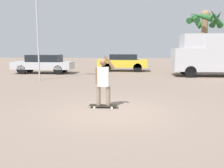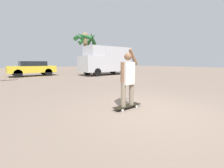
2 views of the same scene
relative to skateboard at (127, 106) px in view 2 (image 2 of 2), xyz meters
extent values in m
plane|color=gray|center=(0.32, -0.44, -0.08)|extent=(80.00, 80.00, 0.00)
cube|color=black|center=(0.00, 0.00, 0.01)|extent=(0.94, 0.25, 0.02)
cylinder|color=white|center=(-0.29, -0.10, -0.04)|extent=(0.08, 0.03, 0.08)
cylinder|color=white|center=(-0.29, 0.10, -0.04)|extent=(0.08, 0.03, 0.08)
cylinder|color=white|center=(0.29, -0.10, -0.04)|extent=(0.08, 0.03, 0.08)
cylinder|color=white|center=(0.29, 0.10, -0.04)|extent=(0.08, 0.03, 0.08)
cylinder|color=gray|center=(-0.16, 0.00, 0.33)|extent=(0.14, 0.14, 0.63)
cylinder|color=gray|center=(0.16, 0.00, 0.33)|extent=(0.14, 0.14, 0.63)
cube|color=silver|center=(0.00, 0.00, 0.97)|extent=(0.36, 0.22, 0.64)
sphere|color=brown|center=(0.00, 0.00, 1.44)|extent=(0.21, 0.21, 0.21)
cylinder|color=brown|center=(-0.21, 0.00, 1.01)|extent=(0.09, 0.09, 0.57)
cylinder|color=brown|center=(0.21, 0.00, 1.44)|extent=(0.37, 0.09, 0.47)
cylinder|color=black|center=(4.81, 8.92, 0.31)|extent=(0.78, 0.28, 0.78)
cylinder|color=black|center=(4.81, 10.77, 0.31)|extent=(0.78, 0.28, 0.78)
cylinder|color=black|center=(8.26, 8.92, 0.31)|extent=(0.78, 0.28, 0.78)
cylinder|color=black|center=(8.26, 10.77, 0.31)|extent=(0.78, 0.28, 0.78)
cube|color=#BCBCC1|center=(4.73, 9.84, 1.09)|extent=(1.95, 2.13, 1.56)
cube|color=black|center=(4.34, 9.84, 1.40)|extent=(0.04, 1.81, 0.78)
cube|color=#BCBCC1|center=(7.51, 9.84, 1.57)|extent=(3.62, 2.13, 2.52)
cube|color=#BCBCC1|center=(5.02, 9.84, 2.35)|extent=(1.36, 1.96, 0.96)
cylinder|color=black|center=(-1.21, 12.33, 0.28)|extent=(0.72, 0.22, 0.72)
cylinder|color=black|center=(-1.21, 13.84, 0.28)|extent=(0.72, 0.22, 0.72)
cylinder|color=black|center=(1.34, 12.33, 0.28)|extent=(0.72, 0.22, 0.72)
cylinder|color=black|center=(1.34, 13.84, 0.28)|extent=(0.72, 0.22, 0.72)
cube|color=gold|center=(0.06, 13.09, 0.59)|extent=(4.12, 1.73, 0.62)
cube|color=black|center=(0.17, 13.09, 1.13)|extent=(2.27, 1.52, 0.45)
cylinder|color=#8E704C|center=(7.48, 15.83, 2.38)|extent=(0.56, 0.56, 4.91)
sphere|color=#8E704C|center=(7.48, 15.83, 4.83)|extent=(0.89, 0.89, 0.89)
cone|color=#235B28|center=(8.51, 15.94, 4.51)|extent=(0.81, 2.14, 1.56)
cone|color=#235B28|center=(7.94, 16.76, 4.49)|extent=(2.10, 1.43, 1.62)
cone|color=#235B28|center=(6.76, 16.58, 4.64)|extent=(1.97, 1.90, 1.18)
cone|color=#235B28|center=(6.44, 15.75, 4.62)|extent=(0.73, 2.19, 1.26)
cone|color=#235B28|center=(6.85, 15.00, 4.66)|extent=(2.07, 1.77, 1.15)
cone|color=#235B28|center=(8.18, 15.06, 4.47)|extent=(1.89, 1.79, 1.69)
camera|label=1|loc=(0.97, -8.11, 1.93)|focal=40.00mm
camera|label=2|loc=(-3.04, -3.04, 1.30)|focal=24.00mm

